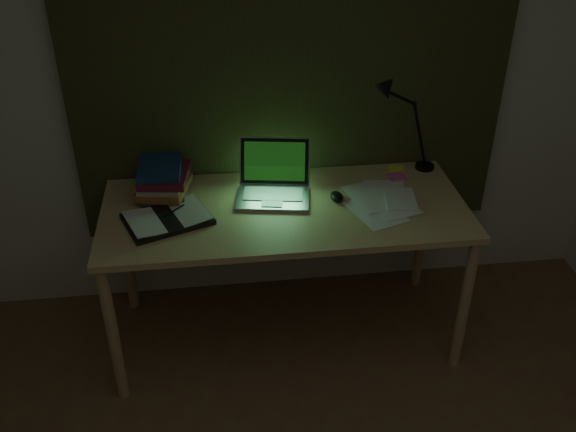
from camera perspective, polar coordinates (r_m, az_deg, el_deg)
The scene contains 11 objects.
wall_back at distance 3.29m, azimuth 0.23°, elevation 11.86°, with size 3.50×0.00×2.50m, color silver.
curtain at distance 3.19m, azimuth 0.33°, elevation 15.00°, with size 2.20×0.06×2.00m, color #2F341A.
desk at distance 3.28m, azimuth -0.26°, elevation -5.16°, with size 1.74×0.76×0.80m, color tan, non-canonical shape.
laptop at distance 3.06m, azimuth -1.37°, elevation 3.52°, with size 0.35×0.40×0.25m, color #B3B2B7, non-canonical shape.
open_textbook at distance 3.00m, azimuth -10.67°, elevation -0.18°, with size 0.37×0.27×0.03m, color silver, non-canonical shape.
book_stack at distance 3.17m, azimuth -11.03°, elevation 3.16°, with size 0.22×0.27×0.18m, color silver, non-canonical shape.
loose_papers at distance 3.16m, azimuth 9.02°, elevation 1.60°, with size 0.33×0.35×0.02m, color white, non-canonical shape.
mouse at distance 3.12m, azimuth 4.35°, elevation 1.73°, with size 0.06×0.10×0.04m, color black.
sticky_yellow at distance 3.42m, azimuth 9.57°, elevation 4.06°, with size 0.08×0.08×0.02m, color #ECFF35.
sticky_pink at distance 3.35m, azimuth 9.66°, elevation 3.43°, with size 0.08×0.08×0.02m, color pink.
desk_lamp at distance 3.37m, azimuth 12.55°, elevation 8.25°, with size 0.36×0.28×0.54m, color black, non-canonical shape.
Camera 1 is at (-0.40, -1.06, 2.38)m, focal length 40.00 mm.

